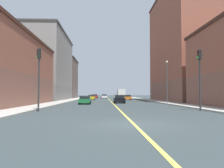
{
  "coord_description": "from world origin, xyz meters",
  "views": [
    {
      "loc": [
        -1.63,
        -11.88,
        1.62
      ],
      "look_at": [
        0.09,
        30.67,
        3.43
      ],
      "focal_mm": 35.94,
      "sensor_mm": 36.0,
      "label": 1
    }
  ],
  "objects_px": {
    "car_yellow": "(92,97)",
    "car_red": "(95,96)",
    "building_left_mid": "(186,46)",
    "traffic_light_left_near": "(200,71)",
    "street_lamp_left_near": "(167,77)",
    "building_right_distant": "(60,79)",
    "building_right_midblock": "(45,67)",
    "car_black": "(119,99)",
    "car_green": "(85,100)",
    "traffic_light_right_near": "(39,71)",
    "box_truck": "(121,94)",
    "car_orange": "(127,97)",
    "car_white": "(104,96)"
  },
  "relations": [
    {
      "from": "car_orange",
      "to": "box_truck",
      "type": "distance_m",
      "value": 18.47
    },
    {
      "from": "car_yellow",
      "to": "car_orange",
      "type": "height_order",
      "value": "car_yellow"
    },
    {
      "from": "car_yellow",
      "to": "building_left_mid",
      "type": "bearing_deg",
      "value": -29.1
    },
    {
      "from": "building_right_midblock",
      "to": "car_black",
      "type": "xyz_separation_m",
      "value": [
        17.2,
        -17.13,
        -7.53
      ]
    },
    {
      "from": "traffic_light_right_near",
      "to": "car_red",
      "type": "relative_size",
      "value": 1.28
    },
    {
      "from": "building_right_midblock",
      "to": "car_black",
      "type": "bearing_deg",
      "value": -44.88
    },
    {
      "from": "building_right_midblock",
      "to": "car_yellow",
      "type": "height_order",
      "value": "building_right_midblock"
    },
    {
      "from": "building_right_midblock",
      "to": "building_right_distant",
      "type": "xyz_separation_m",
      "value": [
        0.0,
        19.88,
        -1.6
      ]
    },
    {
      "from": "building_left_mid",
      "to": "car_white",
      "type": "distance_m",
      "value": 34.53
    },
    {
      "from": "car_white",
      "to": "box_truck",
      "type": "xyz_separation_m",
      "value": [
        5.68,
        0.89,
        0.96
      ]
    },
    {
      "from": "building_left_mid",
      "to": "traffic_light_left_near",
      "type": "distance_m",
      "value": 28.48
    },
    {
      "from": "traffic_light_left_near",
      "to": "car_orange",
      "type": "relative_size",
      "value": 1.46
    },
    {
      "from": "car_white",
      "to": "car_green",
      "type": "bearing_deg",
      "value": -94.62
    },
    {
      "from": "car_green",
      "to": "box_truck",
      "type": "xyz_separation_m",
      "value": [
        8.87,
        40.42,
        1.01
      ]
    },
    {
      "from": "car_orange",
      "to": "box_truck",
      "type": "height_order",
      "value": "box_truck"
    },
    {
      "from": "car_red",
      "to": "car_white",
      "type": "height_order",
      "value": "car_red"
    },
    {
      "from": "street_lamp_left_near",
      "to": "car_white",
      "type": "height_order",
      "value": "street_lamp_left_near"
    },
    {
      "from": "building_left_mid",
      "to": "traffic_light_right_near",
      "type": "relative_size",
      "value": 4.21
    },
    {
      "from": "car_green",
      "to": "car_red",
      "type": "bearing_deg",
      "value": 90.03
    },
    {
      "from": "building_left_mid",
      "to": "box_truck",
      "type": "height_order",
      "value": "building_left_mid"
    },
    {
      "from": "car_yellow",
      "to": "car_red",
      "type": "bearing_deg",
      "value": 89.6
    },
    {
      "from": "car_yellow",
      "to": "traffic_light_left_near",
      "type": "bearing_deg",
      "value": -72.12
    },
    {
      "from": "building_right_midblock",
      "to": "car_black",
      "type": "distance_m",
      "value": 25.42
    },
    {
      "from": "building_right_distant",
      "to": "car_green",
      "type": "bearing_deg",
      "value": -73.98
    },
    {
      "from": "building_left_mid",
      "to": "building_right_midblock",
      "type": "height_order",
      "value": "building_left_mid"
    },
    {
      "from": "traffic_light_right_near",
      "to": "car_green",
      "type": "xyz_separation_m",
      "value": [
        3.13,
        14.21,
        -3.11
      ]
    },
    {
      "from": "building_left_mid",
      "to": "car_yellow",
      "type": "distance_m",
      "value": 26.09
    },
    {
      "from": "building_right_distant",
      "to": "box_truck",
      "type": "xyz_separation_m",
      "value": [
        20.51,
        -0.1,
        -4.97
      ]
    },
    {
      "from": "car_green",
      "to": "box_truck",
      "type": "distance_m",
      "value": 41.39
    },
    {
      "from": "car_green",
      "to": "car_yellow",
      "type": "bearing_deg",
      "value": 90.42
    },
    {
      "from": "car_red",
      "to": "car_white",
      "type": "distance_m",
      "value": 5.41
    },
    {
      "from": "car_green",
      "to": "building_left_mid",
      "type": "bearing_deg",
      "value": 29.88
    },
    {
      "from": "street_lamp_left_near",
      "to": "building_right_distant",
      "type": "bearing_deg",
      "value": 121.25
    },
    {
      "from": "building_left_mid",
      "to": "car_red",
      "type": "bearing_deg",
      "value": 122.51
    },
    {
      "from": "building_right_distant",
      "to": "traffic_light_right_near",
      "type": "distance_m",
      "value": 55.46
    },
    {
      "from": "car_yellow",
      "to": "traffic_light_right_near",
      "type": "bearing_deg",
      "value": -94.51
    },
    {
      "from": "building_left_mid",
      "to": "car_red",
      "type": "relative_size",
      "value": 5.4
    },
    {
      "from": "traffic_light_left_near",
      "to": "street_lamp_left_near",
      "type": "xyz_separation_m",
      "value": [
        1.02,
        14.27,
        0.48
      ]
    },
    {
      "from": "car_black",
      "to": "box_truck",
      "type": "height_order",
      "value": "box_truck"
    },
    {
      "from": "building_right_distant",
      "to": "traffic_light_left_near",
      "type": "xyz_separation_m",
      "value": [
        23.54,
        -54.73,
        -2.86
      ]
    },
    {
      "from": "car_green",
      "to": "car_orange",
      "type": "height_order",
      "value": "car_orange"
    },
    {
      "from": "building_left_mid",
      "to": "car_black",
      "type": "bearing_deg",
      "value": -151.02
    },
    {
      "from": "traffic_light_right_near",
      "to": "car_yellow",
      "type": "xyz_separation_m",
      "value": [
        2.96,
        37.44,
        -3.09
      ]
    },
    {
      "from": "building_left_mid",
      "to": "traffic_light_right_near",
      "type": "xyz_separation_m",
      "value": [
        -23.57,
        -25.96,
        -8.03
      ]
    },
    {
      "from": "car_yellow",
      "to": "car_orange",
      "type": "relative_size",
      "value": 1.03
    },
    {
      "from": "car_black",
      "to": "car_red",
      "type": "xyz_separation_m",
      "value": [
        -5.6,
        40.37,
        0.01
      ]
    },
    {
      "from": "car_yellow",
      "to": "street_lamp_left_near",
      "type": "bearing_deg",
      "value": -60.52
    },
    {
      "from": "building_right_distant",
      "to": "box_truck",
      "type": "bearing_deg",
      "value": -0.28
    },
    {
      "from": "car_black",
      "to": "car_green",
      "type": "height_order",
      "value": "car_black"
    },
    {
      "from": "building_right_distant",
      "to": "car_yellow",
      "type": "bearing_deg",
      "value": -56.46
    }
  ]
}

